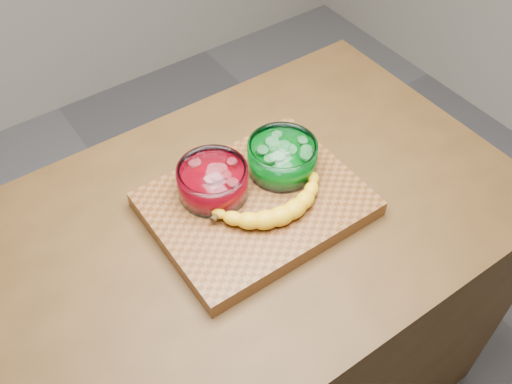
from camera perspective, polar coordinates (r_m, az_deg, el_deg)
ground at (r=2.04m, az=0.00°, el=-18.29°), size 3.50×3.50×0.00m
counter at (r=1.64m, az=0.00°, el=-11.98°), size 1.20×0.80×0.90m
cutting_board at (r=1.25m, az=0.00°, el=-1.22°), size 0.45×0.35×0.04m
bowl_red at (r=1.23m, az=-4.33°, el=1.07°), size 0.15×0.15×0.07m
bowl_green at (r=1.28m, az=2.63°, el=3.47°), size 0.16×0.16×0.07m
banana at (r=1.21m, az=1.78°, el=-1.00°), size 0.29×0.15×0.04m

